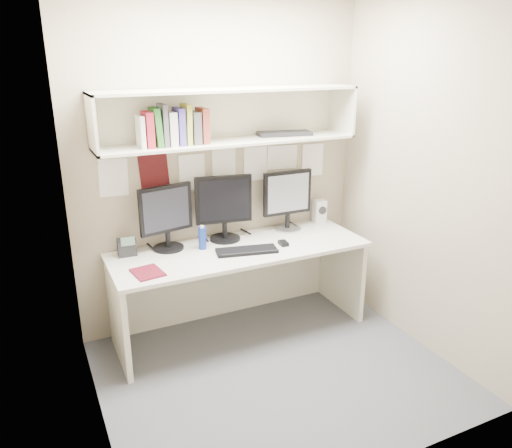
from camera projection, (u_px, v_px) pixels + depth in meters
name	position (u px, v px, depth m)	size (l,w,h in m)	color
floor	(277.00, 373.00, 3.56)	(2.40, 2.00, 0.01)	#45464A
wall_back	(221.00, 167.00, 3.99)	(2.40, 0.02, 2.60)	#9E9179
wall_front	(383.00, 252.00, 2.28)	(2.40, 0.02, 2.60)	#9E9179
wall_left	(81.00, 224.00, 2.65)	(0.02, 2.00, 2.60)	#9E9179
wall_right	(426.00, 178.00, 3.63)	(0.02, 2.00, 2.60)	#9E9179
desk	(240.00, 290.00, 4.00)	(2.00, 0.70, 0.73)	beige
overhead_hutch	(227.00, 115.00, 3.74)	(2.00, 0.38, 0.40)	beige
pinned_papers	(222.00, 173.00, 4.00)	(1.92, 0.01, 0.48)	white
monitor_left	(166.00, 215.00, 3.77)	(0.43, 0.24, 0.50)	black
monitor_center	(224.00, 206.00, 3.96)	(0.45, 0.25, 0.53)	black
monitor_right	(287.00, 198.00, 4.20)	(0.44, 0.24, 0.51)	#A5A5AA
keyboard	(247.00, 251.00, 3.78)	(0.46, 0.16, 0.02)	black
mouse	(283.00, 243.00, 3.92)	(0.06, 0.10, 0.03)	black
speaker	(319.00, 211.00, 4.43)	(0.11, 0.12, 0.20)	beige
blue_bottle	(202.00, 238.00, 3.82)	(0.06, 0.06, 0.19)	navy
maroon_notebook	(148.00, 272.00, 3.42)	(0.19, 0.23, 0.01)	#560E1B
desk_phone	(127.00, 247.00, 3.72)	(0.14, 0.13, 0.16)	black
book_stack	(173.00, 127.00, 3.52)	(0.49, 0.18, 0.29)	silver
hutch_tray	(285.00, 134.00, 3.97)	(0.43, 0.16, 0.03)	black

